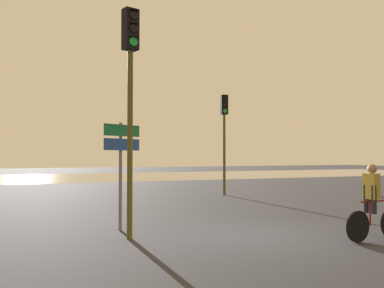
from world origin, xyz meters
name	(u,v)px	position (x,y,z in m)	size (l,w,h in m)	color
ground_plane	(260,236)	(0.00, 0.00, 0.00)	(120.00, 120.00, 0.00)	#28282D
water_strip	(74,177)	(0.00, 28.87, 0.00)	(80.00, 16.00, 0.01)	gray
traffic_light_far_right	(224,126)	(3.95, 9.20, 3.20)	(0.35, 0.37, 4.62)	#4C4719
traffic_light_near_left	(130,80)	(-2.80, 0.79, 3.44)	(0.37, 0.39, 5.00)	#4C4719
direction_sign_post	(121,156)	(-2.71, 1.90, 1.79)	(0.99, 0.53, 2.60)	slate
cyclist	(373,202)	(1.90, -1.41, 0.82)	(1.71, 0.46, 1.62)	black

